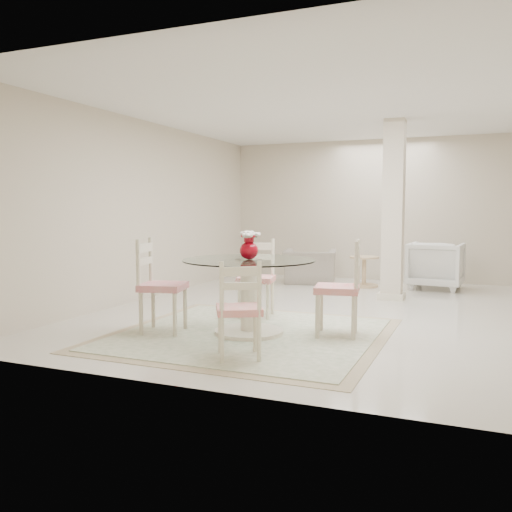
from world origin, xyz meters
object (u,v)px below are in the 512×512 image
at_px(dining_table, 249,297).
at_px(recliner_taupe, 310,266).
at_px(dining_chair_south, 240,303).
at_px(red_vase, 249,245).
at_px(column, 393,210).
at_px(side_table, 364,273).
at_px(dining_chair_east, 344,281).
at_px(dining_chair_north, 257,272).
at_px(dining_chair_west, 157,278).
at_px(armchair_white, 436,265).

distance_m(dining_table, recliner_taupe, 4.28).
bearing_deg(dining_chair_south, red_vase, -100.22).
relative_size(column, side_table, 5.02).
relative_size(column, red_vase, 8.72).
height_order(dining_chair_east, dining_chair_north, dining_chair_east).
distance_m(dining_chair_north, dining_chair_south, 2.04).
bearing_deg(red_vase, side_table, 84.01).
distance_m(dining_chair_west, armchair_white, 5.35).
bearing_deg(dining_chair_north, column, 44.03).
relative_size(dining_chair_east, recliner_taupe, 1.21).
height_order(column, red_vase, column).
relative_size(dining_table, dining_chair_south, 1.42).
relative_size(dining_chair_south, side_table, 1.89).
height_order(armchair_white, side_table, armchair_white).
height_order(dining_chair_east, dining_chair_west, dining_chair_west).
bearing_deg(dining_chair_north, red_vase, -84.21).
bearing_deg(red_vase, armchair_white, 69.58).
height_order(dining_table, recliner_taupe, dining_table).
height_order(dining_chair_east, armchair_white, dining_chair_east).
bearing_deg(column, dining_chair_north, -124.49).
xyz_separation_m(dining_chair_west, armchair_white, (2.60, 4.67, -0.20)).
distance_m(dining_table, dining_chair_east, 1.04).
distance_m(dining_table, side_table, 4.18).
height_order(dining_chair_east, side_table, dining_chair_east).
height_order(dining_table, side_table, dining_table).
bearing_deg(dining_chair_west, dining_chair_north, -40.93).
distance_m(dining_chair_east, dining_chair_west, 2.05).
distance_m(dining_chair_north, side_table, 3.28).
xyz_separation_m(armchair_white, side_table, (-1.19, -0.21, -0.16)).
bearing_deg(armchair_white, dining_chair_north, 65.23).
xyz_separation_m(dining_chair_east, dining_chair_west, (-1.96, -0.61, 0.00)).
distance_m(column, dining_table, 3.32).
distance_m(red_vase, recliner_taupe, 4.34).
bearing_deg(dining_chair_east, column, 168.25).
height_order(dining_chair_west, dining_chair_south, dining_chair_west).
relative_size(dining_chair_north, armchair_white, 1.22).
xyz_separation_m(dining_chair_east, dining_chair_south, (-0.66, -1.26, -0.07)).
xyz_separation_m(red_vase, recliner_taupe, (-0.59, 4.24, -0.67)).
height_order(dining_chair_west, recliner_taupe, dining_chair_west).
relative_size(red_vase, dining_chair_north, 0.28).
bearing_deg(dining_chair_north, dining_table, -84.26).
height_order(dining_chair_west, side_table, dining_chair_west).
distance_m(dining_chair_south, side_table, 5.13).
bearing_deg(dining_table, dining_chair_east, 17.05).
height_order(dining_table, dining_chair_north, dining_chair_north).
bearing_deg(side_table, dining_chair_south, -91.32).
bearing_deg(dining_chair_east, dining_chair_north, -127.19).
distance_m(dining_chair_north, armchair_white, 3.91).
distance_m(dining_table, red_vase, 0.56).
height_order(dining_chair_north, dining_chair_south, dining_chair_north).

